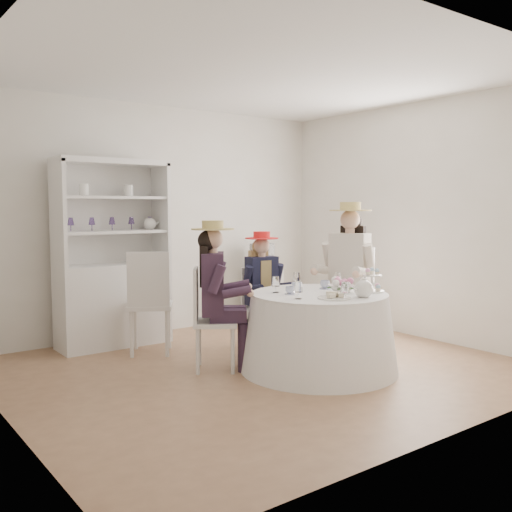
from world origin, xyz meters
TOP-DOWN VIEW (x-y plane):
  - ground at (0.00, 0.00)m, footprint 4.50×4.50m
  - ceiling at (0.00, 0.00)m, footprint 4.50×4.50m
  - wall_back at (0.00, 2.00)m, footprint 4.50×0.00m
  - wall_front at (0.00, -2.00)m, footprint 4.50×0.00m
  - wall_left at (-2.25, 0.00)m, footprint 0.00×4.50m
  - wall_right at (2.25, 0.00)m, footprint 0.00×4.50m
  - tea_table at (0.39, -0.35)m, footprint 1.45×1.45m
  - hutch at (-0.75, 1.69)m, footprint 1.26×0.62m
  - side_table at (1.26, 1.64)m, footprint 0.61×0.61m
  - hatbox at (1.26, 1.64)m, footprint 0.43×0.43m
  - guest_left at (-0.37, 0.23)m, footprint 0.59×0.56m
  - guest_mid at (0.46, 0.60)m, footprint 0.46×0.48m
  - guest_right at (1.23, 0.09)m, footprint 0.65×0.59m
  - spare_chair at (-0.62, 1.08)m, footprint 0.60×0.60m
  - teacup_a at (0.12, -0.26)m, footprint 0.10×0.10m
  - teacup_b at (0.35, -0.05)m, footprint 0.08×0.08m
  - teacup_c at (0.60, -0.20)m, footprint 0.12×0.12m
  - flower_bowl at (0.59, -0.44)m, footprint 0.30×0.30m
  - flower_arrangement at (0.57, -0.45)m, footprint 0.17×0.17m
  - table_teapot at (0.53, -0.77)m, footprint 0.23×0.16m
  - sandwich_plate at (0.27, -0.67)m, footprint 0.29×0.29m
  - cupcake_stand at (0.84, -0.59)m, footprint 0.23×0.23m
  - stemware_set at (0.39, -0.35)m, footprint 0.83×0.87m

SIDE VIEW (x-z plane):
  - ground at x=0.00m, z-range 0.00..0.00m
  - side_table at x=1.26m, z-range 0.00..0.71m
  - tea_table at x=0.39m, z-range 0.00..0.72m
  - spare_chair at x=-0.62m, z-range 0.04..1.10m
  - guest_mid at x=0.46m, z-range 0.08..1.33m
  - hutch at x=-0.75m, z-range -0.29..1.72m
  - sandwich_plate at x=0.27m, z-range 0.71..0.77m
  - flower_bowl at x=0.59m, z-range 0.72..0.78m
  - teacup_b at x=0.35m, z-range 0.72..0.78m
  - teacup_a at x=0.12m, z-range 0.72..0.78m
  - teacup_c at x=0.60m, z-range 0.72..0.79m
  - guest_left at x=-0.37m, z-range 0.09..1.47m
  - table_teapot at x=0.53m, z-range 0.71..0.88m
  - stemware_set at x=0.39m, z-range 0.72..0.87m
  - cupcake_stand at x=0.84m, z-range 0.69..0.91m
  - flower_arrangement at x=0.57m, z-range 0.77..0.83m
  - hatbox at x=1.26m, z-range 0.71..1.04m
  - guest_right at x=1.23m, z-range 0.10..1.66m
  - wall_back at x=0.00m, z-range -0.90..3.60m
  - wall_front at x=0.00m, z-range -0.90..3.60m
  - wall_left at x=-2.25m, z-range -0.90..3.60m
  - wall_right at x=2.25m, z-range -0.90..3.60m
  - ceiling at x=0.00m, z-range 2.70..2.70m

